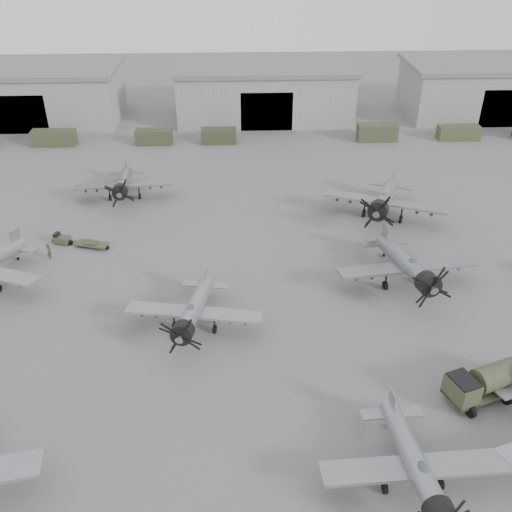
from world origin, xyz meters
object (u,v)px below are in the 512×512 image
at_px(aircraft_mid_1, 193,312).
at_px(aircraft_far_1, 384,200).
at_px(aircraft_mid_2, 409,266).
at_px(tug_trailer, 73,241).
at_px(ground_crew, 49,251).
at_px(aircraft_near_1, 418,468).
at_px(aircraft_far_0, 123,184).
at_px(fuel_tanker, 491,379).

bearing_deg(aircraft_mid_1, aircraft_far_1, 52.99).
xyz_separation_m(aircraft_mid_1, aircraft_mid_2, (19.57, 5.69, 0.29)).
distance_m(tug_trailer, ground_crew, 3.16).
relative_size(aircraft_near_1, aircraft_far_1, 0.85).
height_order(aircraft_mid_2, tug_trailer, aircraft_mid_2).
xyz_separation_m(aircraft_far_0, tug_trailer, (-3.78, -10.54, -1.69)).
height_order(aircraft_mid_1, aircraft_far_0, aircraft_far_0).
bearing_deg(aircraft_mid_1, ground_crew, 151.20).
relative_size(aircraft_mid_2, tug_trailer, 2.19).
bearing_deg(aircraft_mid_1, aircraft_near_1, -38.22).
bearing_deg(ground_crew, aircraft_near_1, -131.82).
relative_size(aircraft_near_1, fuel_tanker, 1.57).
bearing_deg(fuel_tanker, aircraft_far_1, 73.29).
distance_m(aircraft_mid_1, aircraft_far_1, 27.86).
xyz_separation_m(aircraft_near_1, ground_crew, (-29.55, 28.18, -1.27)).
bearing_deg(aircraft_far_1, aircraft_far_0, -169.30).
bearing_deg(aircraft_mid_2, aircraft_near_1, -111.51).
height_order(fuel_tanker, tug_trailer, fuel_tanker).
xyz_separation_m(aircraft_mid_2, fuel_tanker, (2.36, -13.90, -0.83)).
bearing_deg(aircraft_near_1, aircraft_far_0, 117.33).
height_order(aircraft_mid_1, fuel_tanker, aircraft_mid_1).
distance_m(aircraft_far_0, ground_crew, 14.32).
distance_m(aircraft_near_1, aircraft_mid_1, 21.42).
bearing_deg(aircraft_far_1, aircraft_mid_2, -70.73).
xyz_separation_m(fuel_tanker, ground_crew, (-37.18, 20.44, -0.71)).
bearing_deg(fuel_tanker, ground_crew, 131.17).
height_order(aircraft_mid_2, aircraft_far_0, aircraft_mid_2).
xyz_separation_m(aircraft_far_1, fuel_tanker, (1.58, -27.24, -0.96)).
xyz_separation_m(aircraft_near_1, aircraft_mid_2, (5.27, 21.64, 0.27)).
relative_size(aircraft_far_0, aircraft_far_1, 0.86).
bearing_deg(tug_trailer, aircraft_far_1, 22.83).
height_order(tug_trailer, ground_crew, ground_crew).
height_order(aircraft_far_0, aircraft_far_1, aircraft_far_1).
distance_m(aircraft_far_1, ground_crew, 36.29).
distance_m(aircraft_near_1, ground_crew, 40.85).
bearing_deg(tug_trailer, aircraft_mid_1, -31.90).
height_order(aircraft_far_0, tug_trailer, aircraft_far_0).
distance_m(aircraft_mid_1, fuel_tanker, 23.42).
relative_size(aircraft_mid_2, aircraft_far_1, 0.97).
xyz_separation_m(aircraft_mid_1, ground_crew, (-15.25, 12.23, -1.25)).
bearing_deg(aircraft_mid_1, aircraft_far_0, 120.90).
xyz_separation_m(aircraft_far_0, ground_crew, (-5.52, -13.15, -1.28)).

